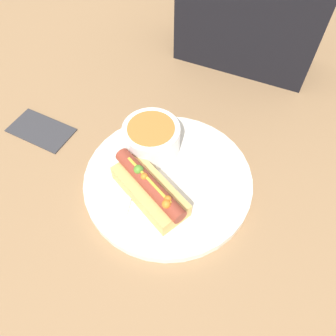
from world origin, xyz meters
The scene contains 6 objects.
ground_plane centered at (0.00, 0.00, 0.00)m, with size 4.00×4.00×0.00m, color #93704C.
dinner_plate centered at (0.00, 0.00, 0.01)m, with size 0.30×0.30×0.02m.
hot_dog centered at (-0.01, -0.05, 0.04)m, with size 0.15×0.12×0.06m.
soup_bowl centered at (-0.05, 0.05, 0.05)m, with size 0.10×0.10×0.06m.
spoon centered at (-0.06, 0.01, 0.02)m, with size 0.05×0.15×0.01m.
napkin centered at (-0.29, 0.01, 0.00)m, with size 0.13×0.08×0.01m.
Camera 1 is at (0.13, -0.29, 0.50)m, focal length 35.00 mm.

